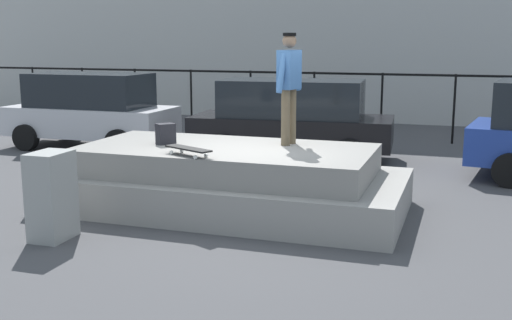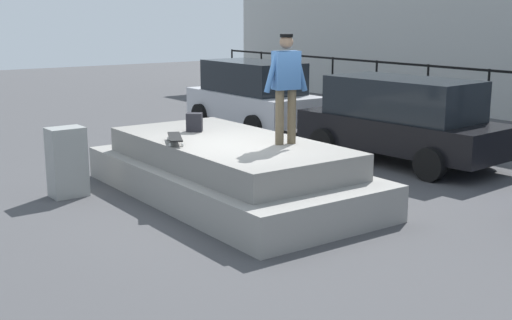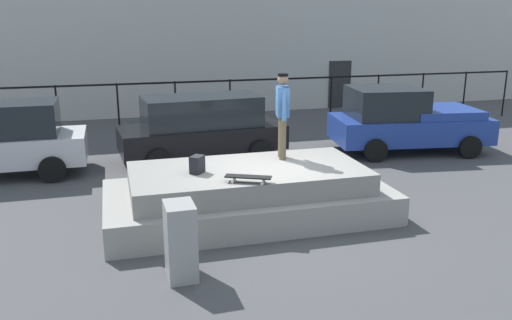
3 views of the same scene
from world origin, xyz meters
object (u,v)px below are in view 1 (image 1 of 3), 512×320
object	(u,v)px
backpack	(166,134)
car_black_hatchback_mid	(292,118)
skateboard	(188,149)
utility_box	(52,196)
skateboarder	(289,81)
car_silver_hatchback_near	(90,109)

from	to	relation	value
backpack	car_black_hatchback_mid	world-z (taller)	car_black_hatchback_mid
skateboard	car_black_hatchback_mid	bearing A→B (deg)	89.12
backpack	utility_box	distance (m)	2.32
car_black_hatchback_mid	utility_box	xyz separation A→B (m)	(-1.49, -6.66, -0.34)
skateboarder	backpack	bearing A→B (deg)	-162.37
backpack	car_black_hatchback_mid	xyz separation A→B (m)	(0.87, 4.50, -0.23)
car_silver_hatchback_near	skateboarder	bearing A→B (deg)	-31.19
utility_box	car_black_hatchback_mid	bearing A→B (deg)	76.41
utility_box	skateboard	bearing A→B (deg)	42.33
utility_box	skateboarder	bearing A→B (deg)	46.69
skateboarder	car_silver_hatchback_near	distance (m)	7.25
skateboarder	utility_box	distance (m)	4.00
car_black_hatchback_mid	car_silver_hatchback_near	bearing A→B (deg)	-177.91
car_black_hatchback_mid	utility_box	bearing A→B (deg)	-102.63
skateboard	car_black_hatchback_mid	distance (m)	5.34
car_silver_hatchback_near	car_black_hatchback_mid	size ratio (longest dim) A/B	0.90
utility_box	backpack	bearing A→B (deg)	72.85
car_silver_hatchback_near	car_black_hatchback_mid	bearing A→B (deg)	2.09
car_silver_hatchback_near	utility_box	bearing A→B (deg)	-60.80
backpack	car_silver_hatchback_near	size ratio (longest dim) A/B	0.08
skateboard	backpack	size ratio (longest dim) A/B	2.51
skateboarder	skateboard	world-z (taller)	skateboarder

